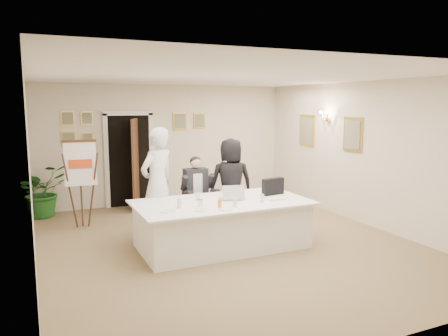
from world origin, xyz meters
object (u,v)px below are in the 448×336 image
at_px(potted_palm, 42,191).
at_px(standing_man, 157,184).
at_px(laptop, 230,191).
at_px(oj_glass, 220,204).
at_px(flip_chart, 81,189).
at_px(steel_jug, 200,203).
at_px(conference_table, 222,224).
at_px(seated_man, 197,192).
at_px(paper_stack, 275,199).
at_px(laptop_bag, 273,186).
at_px(standing_woman, 231,183).

bearing_deg(potted_palm, standing_man, -53.54).
xyz_separation_m(potted_palm, laptop, (2.84, -3.25, 0.36)).
bearing_deg(oj_glass, laptop, 50.78).
relative_size(flip_chart, laptop, 4.37).
xyz_separation_m(standing_man, steel_jug, (0.38, -1.08, -0.15)).
xyz_separation_m(laptop, steel_jug, (-0.65, -0.28, -0.08)).
height_order(conference_table, flip_chart, flip_chart).
height_order(seated_man, flip_chart, flip_chart).
relative_size(paper_stack, steel_jug, 2.81).
relative_size(laptop_bag, paper_stack, 1.36).
relative_size(laptop, steel_jug, 3.46).
xyz_separation_m(flip_chart, paper_stack, (2.86, -2.35, 0.02)).
bearing_deg(flip_chart, paper_stack, -39.40).
relative_size(standing_woman, steel_jug, 15.65).
xyz_separation_m(seated_man, standing_man, (-0.84, -0.31, 0.28)).
height_order(standing_man, steel_jug, standing_man).
distance_m(seated_man, flip_chart, 2.19).
bearing_deg(seated_man, laptop_bag, -43.70).
distance_m(standing_man, oj_glass, 1.45).
distance_m(conference_table, oj_glass, 0.64).
distance_m(flip_chart, potted_palm, 1.42).
distance_m(standing_woman, laptop, 1.06).
bearing_deg(laptop_bag, potted_palm, 128.62).
distance_m(seated_man, paper_stack, 1.68).
bearing_deg(oj_glass, standing_man, 115.53).
xyz_separation_m(paper_stack, oj_glass, (-1.08, -0.17, 0.05)).
distance_m(conference_table, potted_palm, 4.27).
height_order(conference_table, standing_man, standing_man).
distance_m(potted_palm, paper_stack, 5.03).
height_order(seated_man, laptop_bag, seated_man).
relative_size(flip_chart, steel_jug, 15.11).
xyz_separation_m(seated_man, standing_woman, (0.65, -0.15, 0.16)).
height_order(flip_chart, standing_woman, standing_woman).
xyz_separation_m(laptop, oj_glass, (-0.41, -0.50, -0.07)).
bearing_deg(standing_woman, flip_chart, -9.48).
xyz_separation_m(flip_chart, laptop, (2.18, -2.01, 0.14)).
xyz_separation_m(oj_glass, steel_jug, (-0.24, 0.22, -0.01)).
xyz_separation_m(conference_table, seated_man, (0.01, 1.20, 0.31)).
bearing_deg(conference_table, steel_jug, -157.50).
bearing_deg(paper_stack, standing_woman, 99.64).
xyz_separation_m(standing_man, oj_glass, (0.62, -1.30, -0.14)).
bearing_deg(oj_glass, standing_woman, 59.14).
height_order(conference_table, potted_palm, potted_palm).
bearing_deg(seated_man, laptop, -77.96).
distance_m(oj_glass, steel_jug, 0.32).
bearing_deg(laptop, laptop_bag, 16.11).
relative_size(seated_man, standing_man, 0.71).
relative_size(conference_table, seated_man, 2.04).
distance_m(flip_chart, paper_stack, 3.69).
relative_size(laptop, paper_stack, 1.23).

